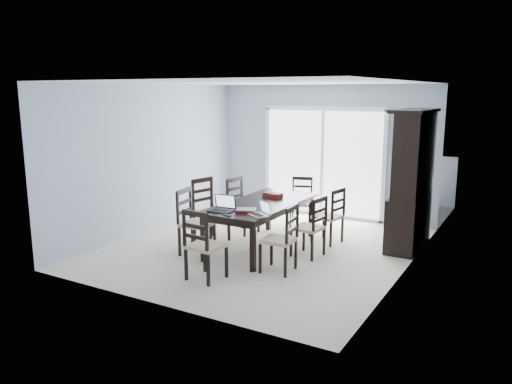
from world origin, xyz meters
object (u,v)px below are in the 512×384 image
cell_phone (227,215)px  dining_table (262,207)px  chair_left_near (191,214)px  chair_right_near (285,232)px  chair_left_mid (207,203)px  game_box (273,195)px  china_hutch (412,181)px  hot_tub (316,180)px  chair_right_far (333,210)px  chair_end_near (201,238)px  chair_end_far (302,196)px  laptop_silver (258,212)px  laptop_dark (221,208)px  chair_left_far (239,199)px  chair_right_mid (314,220)px

cell_phone → dining_table: bearing=104.7°
chair_left_near → chair_right_near: size_ratio=1.06×
chair_left_mid → cell_phone: 1.39m
dining_table → game_box: size_ratio=7.09×
china_hutch → hot_tub: (-2.62, 2.36, -0.57)m
chair_right_far → chair_end_near: 2.58m
china_hutch → chair_right_near: size_ratio=1.99×
game_box → chair_end_far: bearing=91.8°
chair_end_far → cell_phone: (0.05, -2.64, 0.21)m
chair_left_mid → hot_tub: (0.42, 3.67, -0.14)m
chair_right_near → laptop_silver: chair_right_near is taller
chair_right_far → game_box: bearing=122.8°
dining_table → chair_left_near: bearing=-136.9°
laptop_dark → laptop_silver: bearing=-0.4°
cell_phone → game_box: (-0.01, 1.41, 0.03)m
chair_end_near → laptop_silver: (0.37, 0.86, 0.20)m
game_box → hot_tub: 3.27m
chair_end_far → chair_right_far: bearing=119.5°
laptop_dark → hot_tub: size_ratio=0.16×
chair_right_far → laptop_silver: size_ratio=3.07×
chair_left_far → laptop_silver: chair_left_far is taller
china_hutch → chair_left_near: (-2.84, -2.01, -0.45)m
chair_end_far → laptop_silver: 2.48m
china_hutch → hot_tub: 3.58m
chair_right_mid → hot_tub: (-1.49, 3.62, -0.07)m
china_hutch → laptop_silver: size_ratio=6.29×
chair_left_mid → game_box: bearing=128.3°
dining_table → chair_left_mid: bearing=-177.0°
game_box → laptop_silver: bearing=-71.4°
dining_table → chair_end_far: bearing=92.1°
chair_left_near → chair_left_mid: chair_left_mid is taller
chair_left_mid → chair_end_far: (0.96, 1.70, -0.09)m
chair_right_near → chair_end_far: 2.59m
chair_right_mid → chair_right_far: bearing=7.5°
chair_left_mid → chair_left_far: bearing=176.2°
chair_right_near → china_hutch: bearing=-34.2°
chair_left_far → chair_right_near: bearing=58.2°
dining_table → cell_phone: size_ratio=17.79×
dining_table → cell_phone: cell_phone is taller
chair_right_near → laptop_silver: (-0.43, 0.02, 0.21)m
game_box → hot_tub: (-0.58, 3.20, -0.29)m
laptop_silver → chair_end_far: bearing=131.9°
chair_right_near → chair_right_far: size_ratio=1.03×
laptop_dark → game_box: size_ratio=1.17×
china_hutch → chair_left_far: (-2.83, -0.62, -0.48)m
chair_left_near → laptop_dark: 0.64m
chair_left_mid → chair_end_far: size_ratio=1.17×
chair_left_near → chair_end_far: bearing=154.6°
china_hutch → chair_right_mid: china_hutch is taller
dining_table → china_hutch: size_ratio=1.00×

